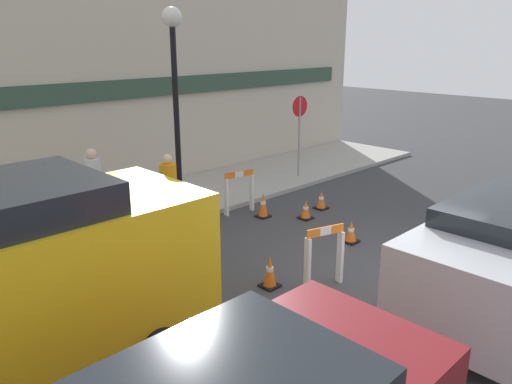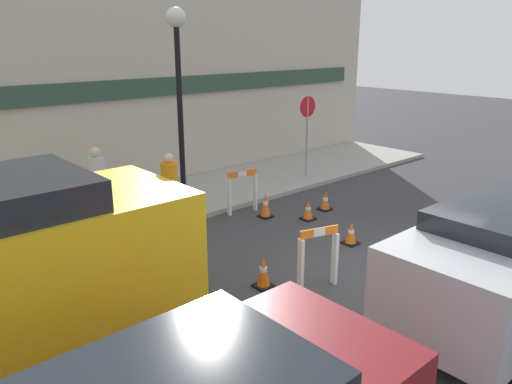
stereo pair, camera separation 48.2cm
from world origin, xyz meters
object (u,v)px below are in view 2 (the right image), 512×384
at_px(stop_sign, 307,123).
at_px(parked_car_1, 508,256).
at_px(person_worker, 170,191).
at_px(person_pedestrian, 98,181).
at_px(streetlamp_post, 179,83).

height_order(stop_sign, parked_car_1, stop_sign).
distance_m(stop_sign, person_worker, 5.50).
bearing_deg(person_pedestrian, stop_sign, 175.98).
distance_m(person_worker, person_pedestrian, 1.84).
xyz_separation_m(stop_sign, parked_car_1, (-3.50, -7.27, -0.70)).
distance_m(streetlamp_post, person_worker, 2.56).
height_order(stop_sign, person_worker, stop_sign).
relative_size(stop_sign, parked_car_1, 0.53).
bearing_deg(person_pedestrian, streetlamp_post, 162.59).
bearing_deg(parked_car_1, person_pedestrian, 109.11).
bearing_deg(person_worker, stop_sign, 67.69).
height_order(streetlamp_post, person_worker, streetlamp_post).
bearing_deg(streetlamp_post, person_pedestrian, 161.09).
bearing_deg(stop_sign, streetlamp_post, 2.56).
bearing_deg(person_worker, person_pedestrian, 175.56).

